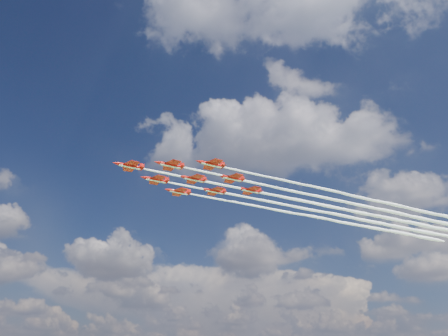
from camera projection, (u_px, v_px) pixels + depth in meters
The scene contains 9 objects.
jet_lead at pixel (323, 205), 164.21m from camera, with size 113.29×108.71×2.41m.
jet_row2_port at pixel (356, 205), 163.63m from camera, with size 113.29×108.71×2.41m.
jet_row2_starb at pixel (334, 214), 173.90m from camera, with size 113.29×108.71×2.41m.
jet_row3_port at pixel (390, 204), 163.05m from camera, with size 113.29×108.71×2.41m.
jet_row3_centre at pixel (365, 214), 173.32m from camera, with size 113.29×108.71×2.41m.
jet_row3_starb at pixel (343, 222), 183.60m from camera, with size 113.29×108.71×2.41m.
jet_row4_port at pixel (397, 213), 172.74m from camera, with size 113.29×108.71×2.41m.
jet_row4_starb at pixel (373, 222), 183.02m from camera, with size 113.29×108.71×2.41m.
jet_tail at pixel (403, 221), 182.44m from camera, with size 113.29×108.71×2.41m.
Camera 1 is at (47.73, -122.33, 30.82)m, focal length 35.00 mm.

